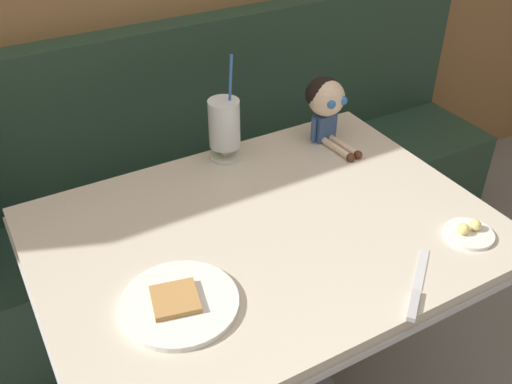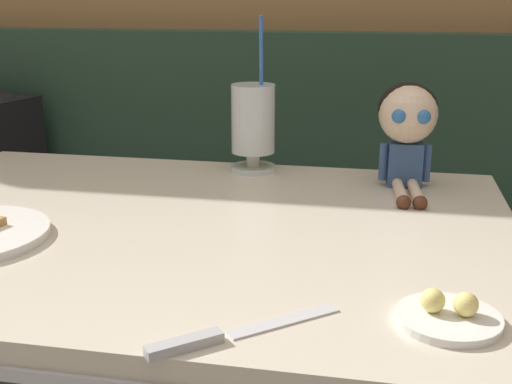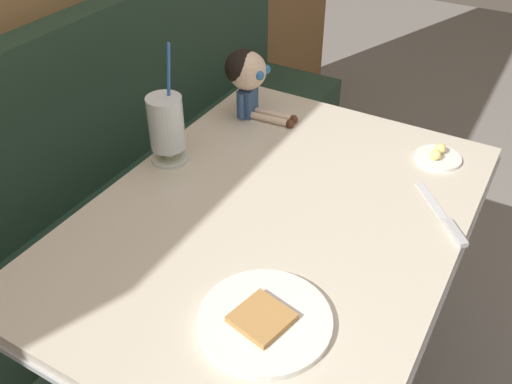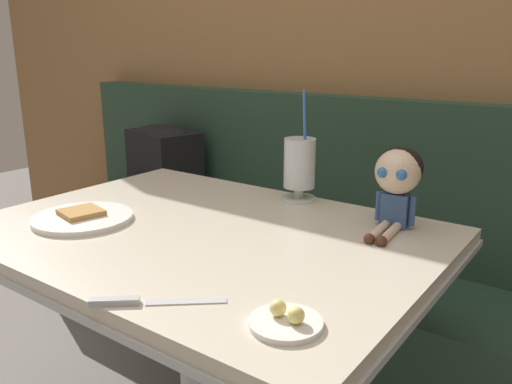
% 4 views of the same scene
% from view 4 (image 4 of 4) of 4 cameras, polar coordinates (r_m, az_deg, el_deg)
% --- Properties ---
extents(wood_panel_wall, '(4.40, 0.08, 2.40)m').
position_cam_4_polar(wood_panel_wall, '(1.93, 11.87, 16.36)').
color(wood_panel_wall, olive).
rests_on(wood_panel_wall, ground).
extents(booth_bench, '(2.60, 0.48, 1.00)m').
position_cam_4_polar(booth_bench, '(1.91, 7.32, -10.53)').
color(booth_bench, '#233D2D').
rests_on(booth_bench, ground).
extents(diner_table, '(1.11, 0.81, 0.74)m').
position_cam_4_polar(diner_table, '(1.35, -5.64, -11.90)').
color(diner_table, beige).
rests_on(diner_table, ground).
extents(toast_plate, '(0.25, 0.25, 0.03)m').
position_cam_4_polar(toast_plate, '(1.39, -18.52, -2.67)').
color(toast_plate, white).
rests_on(toast_plate, diner_table).
extents(milkshake_glass, '(0.10, 0.10, 0.32)m').
position_cam_4_polar(milkshake_glass, '(1.47, 4.80, 2.79)').
color(milkshake_glass, silver).
rests_on(milkshake_glass, diner_table).
extents(butter_saucer, '(0.12, 0.12, 0.04)m').
position_cam_4_polar(butter_saucer, '(0.85, 3.30, -13.91)').
color(butter_saucer, white).
rests_on(butter_saucer, diner_table).
extents(butter_knife, '(0.19, 0.17, 0.01)m').
position_cam_4_polar(butter_knife, '(0.94, -13.20, -11.63)').
color(butter_knife, silver).
rests_on(butter_knife, diner_table).
extents(seated_doll, '(0.12, 0.22, 0.20)m').
position_cam_4_polar(seated_doll, '(1.29, 15.30, 1.73)').
color(seated_doll, '#385689').
rests_on(seated_doll, diner_table).
extents(backpack, '(0.34, 0.30, 0.41)m').
position_cam_4_polar(backpack, '(2.22, -10.11, 2.23)').
color(backpack, black).
rests_on(backpack, booth_bench).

